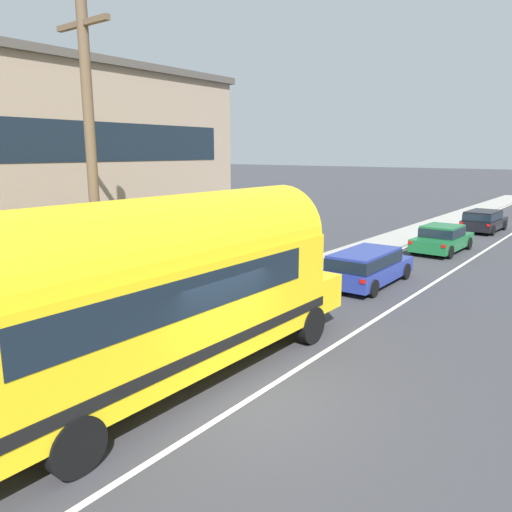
# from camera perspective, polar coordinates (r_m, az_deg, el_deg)

# --- Properties ---
(ground_plane) EXTENTS (300.00, 300.00, 0.00)m
(ground_plane) POSITION_cam_1_polar(r_m,az_deg,el_deg) (10.57, -0.91, -16.29)
(ground_plane) COLOR #38383D
(lane_markings) EXTENTS (3.73, 80.00, 0.01)m
(lane_markings) POSITION_cam_1_polar(r_m,az_deg,el_deg) (21.28, 15.88, -2.10)
(lane_markings) COLOR silver
(lane_markings) RESTS_ON ground
(sidewalk_slab) EXTENTS (2.40, 90.00, 0.15)m
(sidewalk_slab) POSITION_cam_1_polar(r_m,az_deg,el_deg) (20.87, 5.81, -1.76)
(sidewalk_slab) COLOR #9E9B93
(sidewalk_slab) RESTS_ON ground
(utility_pole) EXTENTS (1.80, 0.24, 8.50)m
(utility_pole) POSITION_cam_1_polar(r_m,az_deg,el_deg) (12.01, -18.32, 8.60)
(utility_pole) COLOR brown
(utility_pole) RESTS_ON ground
(painted_bus) EXTENTS (2.67, 11.50, 4.12)m
(painted_bus) POSITION_cam_1_polar(r_m,az_deg,el_deg) (10.25, -12.35, -3.60)
(painted_bus) COLOR yellow
(painted_bus) RESTS_ON ground
(car_lead) EXTENTS (1.95, 4.59, 1.37)m
(car_lead) POSITION_cam_1_polar(r_m,az_deg,el_deg) (19.17, 12.69, -1.02)
(car_lead) COLOR navy
(car_lead) RESTS_ON ground
(car_second) EXTENTS (2.07, 4.45, 1.37)m
(car_second) POSITION_cam_1_polar(r_m,az_deg,el_deg) (26.75, 20.68, 1.99)
(car_second) COLOR #196633
(car_second) RESTS_ON ground
(car_third) EXTENTS (2.05, 4.30, 1.37)m
(car_third) POSITION_cam_1_polar(r_m,az_deg,el_deg) (34.53, 24.78, 3.83)
(car_third) COLOR black
(car_third) RESTS_ON ground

